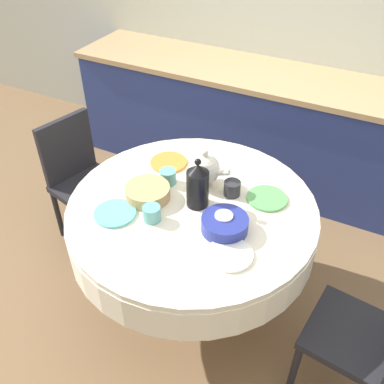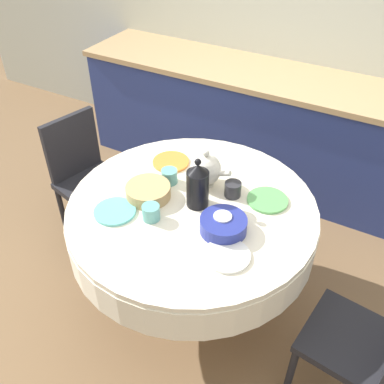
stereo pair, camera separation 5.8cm
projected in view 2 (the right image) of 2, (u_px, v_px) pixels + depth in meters
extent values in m
plane|color=brown|center=(192.00, 300.00, 2.61)|extent=(12.00, 12.00, 0.00)
cube|color=beige|center=(314.00, 5.00, 2.99)|extent=(7.00, 0.05, 2.60)
cube|color=navy|center=(281.00, 134.00, 3.31)|extent=(3.20, 0.60, 0.85)
cube|color=tan|center=(289.00, 80.00, 3.03)|extent=(3.24, 0.64, 0.04)
cylinder|color=brown|center=(192.00, 298.00, 2.60)|extent=(0.44, 0.44, 0.04)
cylinder|color=brown|center=(192.00, 267.00, 2.43)|extent=(0.11, 0.11, 0.52)
cylinder|color=silver|center=(192.00, 222.00, 2.21)|extent=(1.26, 1.26, 0.18)
cylinder|color=silver|center=(192.00, 207.00, 2.14)|extent=(1.25, 1.25, 0.03)
cube|color=black|center=(350.00, 340.00, 1.94)|extent=(0.45, 0.45, 0.04)
cylinder|color=black|center=(291.00, 373.00, 2.05)|extent=(0.04, 0.04, 0.39)
cylinder|color=black|center=(320.00, 322.00, 2.27)|extent=(0.04, 0.04, 0.39)
cube|color=black|center=(94.00, 185.00, 2.83)|extent=(0.49, 0.49, 0.04)
cube|color=black|center=(72.00, 146.00, 2.79)|extent=(0.13, 0.38, 0.42)
cylinder|color=black|center=(134.00, 209.00, 2.98)|extent=(0.04, 0.04, 0.39)
cylinder|color=black|center=(93.00, 235.00, 2.77)|extent=(0.04, 0.04, 0.39)
cylinder|color=black|center=(103.00, 188.00, 3.16)|extent=(0.04, 0.04, 0.39)
cylinder|color=black|center=(62.00, 211.00, 2.96)|extent=(0.04, 0.04, 0.39)
cylinder|color=#60BCB7|center=(115.00, 211.00, 2.08)|extent=(0.21, 0.21, 0.01)
cylinder|color=#5BA39E|center=(151.00, 212.00, 2.03)|extent=(0.09, 0.09, 0.08)
cylinder|color=white|center=(227.00, 255.00, 1.85)|extent=(0.21, 0.21, 0.01)
cylinder|color=white|center=(222.00, 222.00, 1.97)|extent=(0.09, 0.09, 0.08)
cylinder|color=orange|center=(171.00, 162.00, 2.41)|extent=(0.21, 0.21, 0.01)
cylinder|color=#5BA39E|center=(169.00, 176.00, 2.25)|extent=(0.09, 0.09, 0.08)
cylinder|color=#5BA85B|center=(267.00, 200.00, 2.15)|extent=(0.21, 0.21, 0.01)
cylinder|color=#28282D|center=(233.00, 189.00, 2.17)|extent=(0.09, 0.09, 0.08)
cylinder|color=black|center=(198.00, 189.00, 2.07)|extent=(0.11, 0.11, 0.19)
cone|color=black|center=(198.00, 169.00, 2.00)|extent=(0.10, 0.10, 0.04)
sphere|color=black|center=(198.00, 162.00, 1.97)|extent=(0.03, 0.03, 0.03)
cylinder|color=silver|center=(205.00, 183.00, 2.26)|extent=(0.09, 0.09, 0.01)
sphere|color=silver|center=(206.00, 169.00, 2.20)|extent=(0.16, 0.16, 0.16)
cylinder|color=silver|center=(222.00, 173.00, 2.16)|extent=(0.09, 0.03, 0.06)
sphere|color=silver|center=(206.00, 153.00, 2.14)|extent=(0.04, 0.04, 0.04)
cylinder|color=tan|center=(148.00, 191.00, 2.16)|extent=(0.23, 0.23, 0.06)
cylinder|color=navy|center=(223.00, 225.00, 1.96)|extent=(0.22, 0.22, 0.07)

